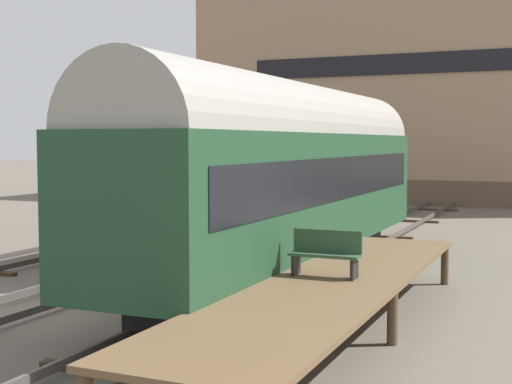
% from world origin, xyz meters
% --- Properties ---
extents(ground_plane, '(200.00, 200.00, 0.00)m').
position_xyz_m(ground_plane, '(0.00, 0.00, 0.00)').
color(ground_plane, '#60594C').
extents(track_middle, '(2.60, 60.00, 0.26)m').
position_xyz_m(track_middle, '(0.00, 0.00, 0.14)').
color(track_middle, '#4C4742').
rests_on(track_middle, ground).
extents(track_right, '(2.60, 60.00, 0.26)m').
position_xyz_m(track_right, '(4.35, 0.00, 0.14)').
color(track_right, '#4C4742').
rests_on(track_right, ground).
extents(train_car_green, '(2.92, 15.97, 5.34)m').
position_xyz_m(train_car_green, '(4.35, 5.09, 3.05)').
color(train_car_green, black).
rests_on(train_car_green, ground).
extents(train_car_maroon, '(2.97, 15.72, 5.33)m').
position_xyz_m(train_car_maroon, '(0.00, 10.69, 3.03)').
color(train_car_maroon, black).
rests_on(train_car_maroon, ground).
extents(station_platform, '(2.62, 12.52, 1.13)m').
position_xyz_m(station_platform, '(6.98, 0.59, 1.04)').
color(station_platform, brown).
rests_on(station_platform, ground).
extents(bench, '(1.40, 0.40, 0.91)m').
position_xyz_m(bench, '(6.75, 0.87, 1.62)').
color(bench, '#2D4C33').
rests_on(bench, station_platform).
extents(warehouse_building, '(29.65, 12.39, 15.13)m').
position_xyz_m(warehouse_building, '(3.07, 35.93, 7.56)').
color(warehouse_building, brown).
rests_on(warehouse_building, ground).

